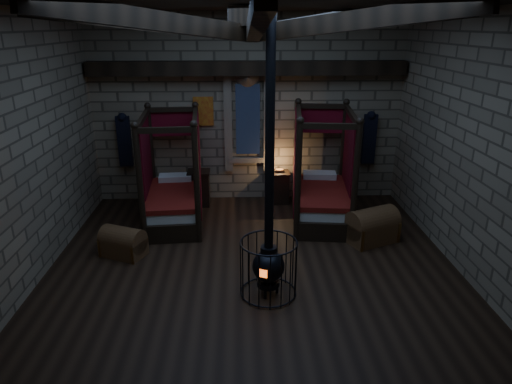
{
  "coord_description": "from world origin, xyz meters",
  "views": [
    {
      "loc": [
        -0.21,
        -6.84,
        3.95
      ],
      "look_at": [
        0.07,
        0.6,
        1.2
      ],
      "focal_mm": 32.0,
      "sensor_mm": 36.0,
      "label": 1
    }
  ],
  "objects_px": {
    "trunk_right": "(372,226)",
    "stove": "(269,261)",
    "bed_right": "(321,193)",
    "trunk_left": "(123,243)",
    "bed_left": "(174,195)"
  },
  "relations": [
    {
      "from": "trunk_right",
      "to": "stove",
      "type": "bearing_deg",
      "value": -163.87
    },
    {
      "from": "bed_right",
      "to": "trunk_right",
      "type": "bearing_deg",
      "value": -49.31
    },
    {
      "from": "stove",
      "to": "bed_right",
      "type": "bearing_deg",
      "value": 88.72
    },
    {
      "from": "trunk_left",
      "to": "trunk_right",
      "type": "bearing_deg",
      "value": 28.49
    },
    {
      "from": "trunk_left",
      "to": "bed_right",
      "type": "bearing_deg",
      "value": 45.6
    },
    {
      "from": "bed_left",
      "to": "trunk_right",
      "type": "xyz_separation_m",
      "value": [
        3.9,
        -1.18,
        -0.25
      ]
    },
    {
      "from": "bed_left",
      "to": "trunk_right",
      "type": "distance_m",
      "value": 4.08
    },
    {
      "from": "bed_right",
      "to": "stove",
      "type": "relative_size",
      "value": 0.57
    },
    {
      "from": "bed_left",
      "to": "stove",
      "type": "distance_m",
      "value": 3.44
    },
    {
      "from": "bed_right",
      "to": "stove",
      "type": "distance_m",
      "value": 3.19
    },
    {
      "from": "trunk_right",
      "to": "bed_right",
      "type": "bearing_deg",
      "value": 100.48
    },
    {
      "from": "trunk_left",
      "to": "stove",
      "type": "relative_size",
      "value": 0.22
    },
    {
      "from": "bed_left",
      "to": "stove",
      "type": "xyz_separation_m",
      "value": [
        1.81,
        -2.93,
        0.02
      ]
    },
    {
      "from": "bed_right",
      "to": "trunk_left",
      "type": "distance_m",
      "value": 4.16
    },
    {
      "from": "bed_right",
      "to": "bed_left",
      "type": "bearing_deg",
      "value": -173.98
    }
  ]
}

